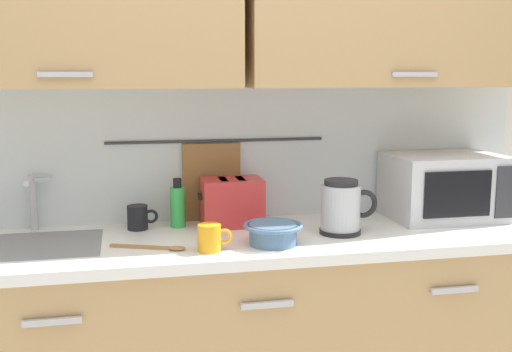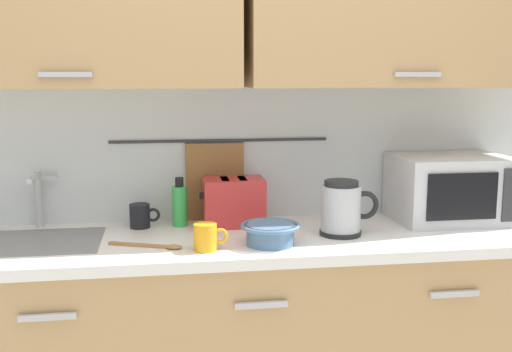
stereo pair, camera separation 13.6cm
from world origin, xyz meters
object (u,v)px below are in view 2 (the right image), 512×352
object	(u,v)px
toaster	(234,201)
dish_soap_bottle	(180,205)
mug_by_kettle	(141,216)
wooden_spoon	(154,246)
mixing_bowl	(270,232)
microwave	(451,188)
mug_near_sink	(206,237)
electric_kettle	(342,209)

from	to	relation	value
toaster	dish_soap_bottle	bearing A→B (deg)	175.33
mug_by_kettle	wooden_spoon	xyz separation A→B (m)	(0.05, -0.30, -0.04)
dish_soap_bottle	mixing_bowl	distance (m)	0.45
mug_by_kettle	microwave	bearing A→B (deg)	-3.10
toaster	wooden_spoon	bearing A→B (deg)	-137.44
mug_near_sink	mug_by_kettle	bearing A→B (deg)	122.56
electric_kettle	mug_near_sink	world-z (taller)	electric_kettle
mixing_bowl	wooden_spoon	size ratio (longest dim) A/B	0.80
microwave	electric_kettle	xyz separation A→B (m)	(-0.51, -0.16, -0.03)
microwave	mug_near_sink	bearing A→B (deg)	-164.03
electric_kettle	wooden_spoon	distance (m)	0.71
dish_soap_bottle	mug_by_kettle	size ratio (longest dim) A/B	1.63
electric_kettle	mixing_bowl	world-z (taller)	electric_kettle
toaster	mug_by_kettle	distance (m)	0.37
mug_near_sink	wooden_spoon	distance (m)	0.19
microwave	dish_soap_bottle	bearing A→B (deg)	176.12
mug_near_sink	mixing_bowl	world-z (taller)	mug_near_sink
microwave	dish_soap_bottle	size ratio (longest dim) A/B	2.35
mixing_bowl	mug_by_kettle	world-z (taller)	mug_by_kettle
electric_kettle	mug_by_kettle	bearing A→B (deg)	163.21
electric_kettle	wooden_spoon	xyz separation A→B (m)	(-0.70, -0.07, -0.10)
mixing_bowl	toaster	world-z (taller)	toaster
microwave	mixing_bowl	bearing A→B (deg)	-162.28
mug_near_sink	wooden_spoon	size ratio (longest dim) A/B	0.45
mixing_bowl	dish_soap_bottle	bearing A→B (deg)	132.94
electric_kettle	dish_soap_bottle	distance (m)	0.64
electric_kettle	dish_soap_bottle	size ratio (longest dim) A/B	1.16
dish_soap_bottle	toaster	distance (m)	0.22
microwave	toaster	xyz separation A→B (m)	(-0.90, 0.06, -0.04)
microwave	mixing_bowl	size ratio (longest dim) A/B	2.15
microwave	electric_kettle	size ratio (longest dim) A/B	2.03
mixing_bowl	mug_by_kettle	xyz separation A→B (m)	(-0.46, 0.32, 0.00)
wooden_spoon	mug_near_sink	bearing A→B (deg)	-19.98
dish_soap_bottle	mixing_bowl	xyz separation A→B (m)	(0.31, -0.33, -0.04)
electric_kettle	mug_near_sink	xyz separation A→B (m)	(-0.52, -0.14, -0.05)
mug_by_kettle	dish_soap_bottle	bearing A→B (deg)	2.52
microwave	mug_near_sink	world-z (taller)	microwave
electric_kettle	toaster	world-z (taller)	electric_kettle
mug_near_sink	mug_by_kettle	xyz separation A→B (m)	(-0.23, 0.36, 0.00)
microwave	mug_near_sink	size ratio (longest dim) A/B	3.83
mixing_bowl	wooden_spoon	distance (m)	0.41
dish_soap_bottle	mug_near_sink	world-z (taller)	dish_soap_bottle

